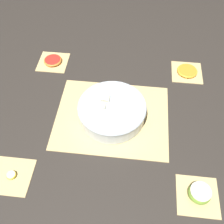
{
  "coord_description": "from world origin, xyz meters",
  "views": [
    {
      "loc": [
        -0.07,
        0.6,
        0.83
      ],
      "look_at": [
        0.0,
        0.0,
        0.03
      ],
      "focal_mm": 42.0,
      "sensor_mm": 36.0,
      "label": 1
    }
  ],
  "objects": [
    {
      "name": "apple_half",
      "position": [
        -0.3,
        0.28,
        0.03
      ],
      "size": [
        0.07,
        0.07,
        0.04
      ],
      "color": "#7FAD38",
      "rests_on": "coaster_mat_far_left"
    },
    {
      "name": "coaster_mat_near_right",
      "position": [
        0.3,
        -0.28,
        0.0
      ],
      "size": [
        0.13,
        0.13,
        0.01
      ],
      "color": "#D6B775",
      "rests_on": "ground_plane"
    },
    {
      "name": "coaster_mat_far_right",
      "position": [
        0.3,
        0.28,
        0.0
      ],
      "size": [
        0.13,
        0.13,
        0.01
      ],
      "color": "#D6B775",
      "rests_on": "ground_plane"
    },
    {
      "name": "fruit_salad_bowl",
      "position": [
        -0.0,
        0.0,
        0.04
      ],
      "size": [
        0.26,
        0.26,
        0.08
      ],
      "color": "silver",
      "rests_on": "bamboo_mat_center"
    },
    {
      "name": "banana_coin_single",
      "position": [
        0.3,
        0.28,
        0.01
      ],
      "size": [
        0.03,
        0.03,
        0.01
      ],
      "color": "#F4EABC",
      "rests_on": "coaster_mat_far_right"
    },
    {
      "name": "ground_plane",
      "position": [
        0.0,
        0.0,
        0.0
      ],
      "size": [
        6.0,
        6.0,
        0.0
      ],
      "primitive_type": "plane",
      "color": "#2D2823"
    },
    {
      "name": "orange_slice_whole",
      "position": [
        -0.3,
        -0.28,
        0.01
      ],
      "size": [
        0.09,
        0.09,
        0.01
      ],
      "color": "orange",
      "rests_on": "coaster_mat_near_left"
    },
    {
      "name": "coaster_mat_far_left",
      "position": [
        -0.3,
        0.28,
        0.0
      ],
      "size": [
        0.13,
        0.13,
        0.01
      ],
      "color": "#D6B775",
      "rests_on": "ground_plane"
    },
    {
      "name": "grapefruit_slice",
      "position": [
        0.3,
        -0.28,
        0.01
      ],
      "size": [
        0.08,
        0.08,
        0.01
      ],
      "color": "red",
      "rests_on": "coaster_mat_near_right"
    },
    {
      "name": "bamboo_mat_center",
      "position": [
        -0.0,
        0.0,
        0.0
      ],
      "size": [
        0.43,
        0.35,
        0.01
      ],
      "color": "#D6B775",
      "rests_on": "ground_plane"
    },
    {
      "name": "coaster_mat_near_left",
      "position": [
        -0.3,
        -0.28,
        0.0
      ],
      "size": [
        0.13,
        0.13,
        0.01
      ],
      "color": "#D6B775",
      "rests_on": "ground_plane"
    }
  ]
}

